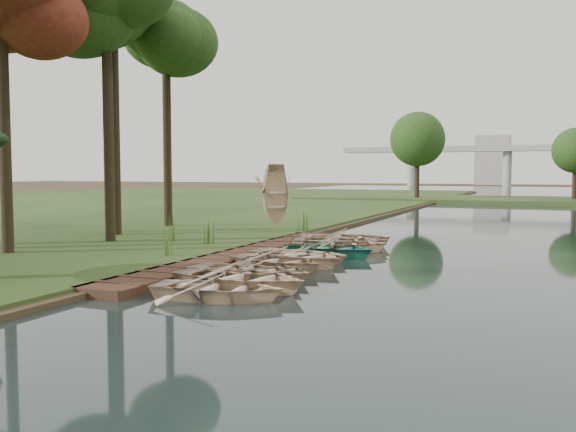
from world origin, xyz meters
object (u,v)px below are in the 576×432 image
at_px(rowboat_0, 218,286).
at_px(rowboat_2, 246,269).
at_px(rowboat_1, 240,275).
at_px(stored_rowboat, 275,223).
at_px(boardwalk, 239,256).

xyz_separation_m(rowboat_0, rowboat_2, (-0.50, 2.59, 0.02)).
height_order(rowboat_1, rowboat_2, rowboat_1).
bearing_deg(rowboat_2, stored_rowboat, 23.85).
xyz_separation_m(boardwalk, rowboat_2, (2.40, -4.25, 0.27)).
bearing_deg(rowboat_0, stored_rowboat, 10.99).
bearing_deg(rowboat_2, rowboat_0, -165.48).
bearing_deg(rowboat_1, boardwalk, 34.48).
xyz_separation_m(rowboat_0, rowboat_1, (-0.06, 1.34, 0.06)).
relative_size(rowboat_1, stored_rowboat, 1.19).
height_order(rowboat_0, rowboat_1, rowboat_1).
relative_size(rowboat_1, rowboat_2, 1.09).
bearing_deg(rowboat_0, rowboat_2, 3.13).
bearing_deg(boardwalk, rowboat_0, -67.06).
relative_size(rowboat_2, stored_rowboat, 1.09).
relative_size(rowboat_0, rowboat_1, 0.86).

